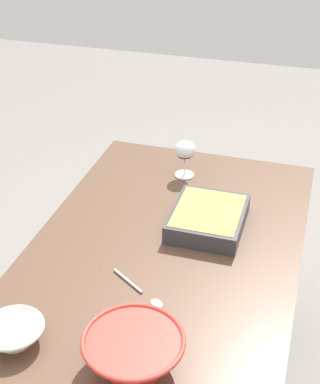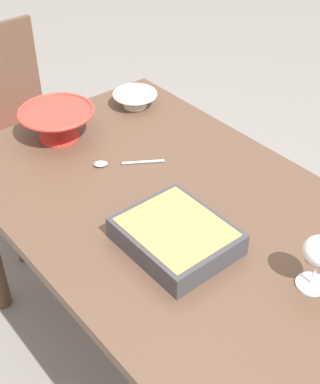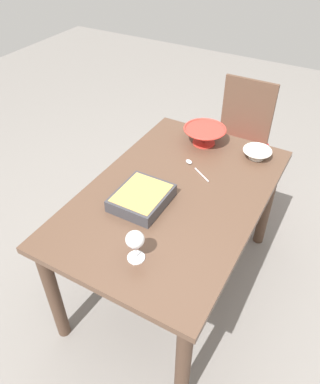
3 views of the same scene
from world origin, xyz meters
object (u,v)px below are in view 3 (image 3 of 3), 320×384
(mixing_bowl, at_px, (257,153))
(serving_spoon, at_px, (193,166))
(small_bowl, at_px, (204,135))
(chair, at_px, (238,139))
(dining_table, at_px, (175,208))
(wine_glass, at_px, (135,241))
(casserole_dish, at_px, (142,197))

(mixing_bowl, distance_m, serving_spoon, 0.38)
(mixing_bowl, bearing_deg, small_bowl, 90.81)
(chair, relative_size, serving_spoon, 4.62)
(dining_table, height_order, small_bowl, small_bowl)
(chair, height_order, mixing_bowl, chair)
(chair, bearing_deg, wine_glass, -177.70)
(mixing_bowl, bearing_deg, casserole_dish, 150.76)
(mixing_bowl, xyz_separation_m, serving_spoon, (-0.26, 0.28, -0.03))
(dining_table, relative_size, mixing_bowl, 8.16)
(chair, relative_size, small_bowl, 3.59)
(casserole_dish, bearing_deg, mixing_bowl, -29.24)
(small_bowl, relative_size, serving_spoon, 1.29)
(wine_glass, xyz_separation_m, small_bowl, (0.96, 0.12, -0.05))
(chair, distance_m, serving_spoon, 0.81)
(casserole_dish, xyz_separation_m, serving_spoon, (0.40, -0.09, -0.03))
(chair, bearing_deg, casserole_dish, 175.02)
(dining_table, relative_size, chair, 1.47)
(casserole_dish, bearing_deg, chair, -4.98)
(casserole_dish, distance_m, serving_spoon, 0.41)
(casserole_dish, height_order, mixing_bowl, casserole_dish)
(casserole_dish, distance_m, small_bowl, 0.65)
(wine_glass, relative_size, small_bowl, 0.59)
(chair, height_order, casserole_dish, chair)
(casserole_dish, xyz_separation_m, small_bowl, (0.65, -0.04, 0.02))
(dining_table, height_order, casserole_dish, casserole_dish)
(chair, bearing_deg, serving_spoon, 178.89)
(wine_glass, distance_m, small_bowl, 0.97)
(dining_table, bearing_deg, serving_spoon, 4.53)
(dining_table, xyz_separation_m, chair, (1.02, 0.00, -0.13))
(casserole_dish, relative_size, mixing_bowl, 1.73)
(mixing_bowl, bearing_deg, chair, 26.89)
(wine_glass, height_order, casserole_dish, wine_glass)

